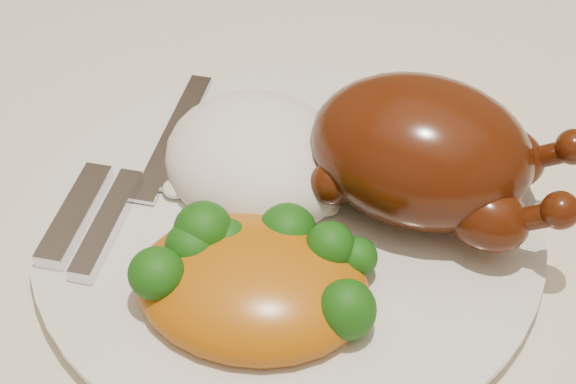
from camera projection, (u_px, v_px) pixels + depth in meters
The scene contains 7 objects.
dining_table at pixel (526, 211), 0.66m from camera, with size 1.60×0.90×0.76m.
tablecloth at pixel (546, 144), 0.61m from camera, with size 1.73×1.03×0.18m.
dinner_plate at pixel (288, 222), 0.50m from camera, with size 0.31×0.31×0.01m, color silver.
roast_chicken at pixel (426, 153), 0.48m from camera, with size 0.18×0.13×0.09m.
rice_mound at pixel (258, 160), 0.52m from camera, with size 0.13×0.12×0.07m.
mac_and_cheese at pixel (260, 278), 0.45m from camera, with size 0.16×0.15×0.06m.
cutlery at pixel (123, 192), 0.50m from camera, with size 0.08×0.20×0.01m.
Camera 1 is at (0.10, -0.48, 1.15)m, focal length 50.00 mm.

